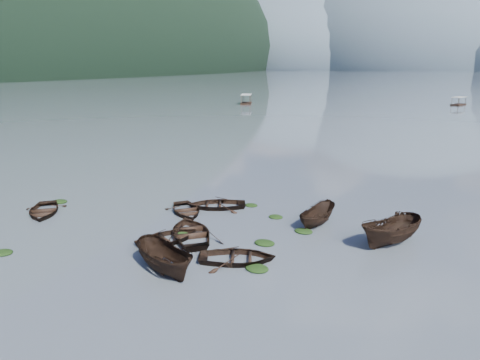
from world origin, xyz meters
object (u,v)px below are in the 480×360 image
at_px(rowboat_0, 44,214).
at_px(rowboat_3, 191,237).
at_px(pontoon_left, 246,104).
at_px(pontoon_centre, 458,105).

bearing_deg(rowboat_0, rowboat_3, -36.32).
xyz_separation_m(rowboat_3, pontoon_left, (-34.23, 81.65, 0.00)).
bearing_deg(pontoon_left, rowboat_3, -88.12).
relative_size(rowboat_3, pontoon_centre, 0.92).
distance_m(rowboat_0, pontoon_left, 85.67).
xyz_separation_m(pontoon_left, pontoon_centre, (49.68, 20.69, 0.00)).
height_order(rowboat_0, rowboat_3, rowboat_3).
xyz_separation_m(rowboat_0, pontoon_centre, (26.92, 103.28, 0.00)).
relative_size(rowboat_3, pontoon_left, 0.75).
xyz_separation_m(rowboat_0, pontoon_left, (-22.76, 82.59, 0.00)).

